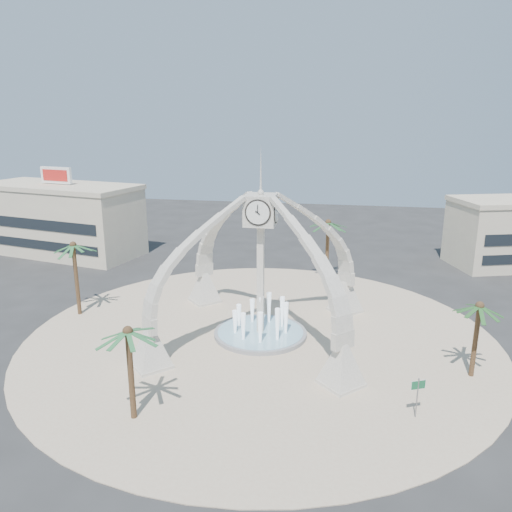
% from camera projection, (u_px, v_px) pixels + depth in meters
% --- Properties ---
extents(ground, '(140.00, 140.00, 0.00)m').
position_uv_depth(ground, '(260.00, 336.00, 43.19)').
color(ground, '#282828').
rests_on(ground, ground).
extents(plaza, '(40.00, 40.00, 0.06)m').
position_uv_depth(plaza, '(260.00, 335.00, 43.18)').
color(plaza, '#C7B294').
rests_on(plaza, ground).
extents(clock_tower, '(17.94, 17.94, 16.30)m').
position_uv_depth(clock_tower, '(261.00, 264.00, 41.46)').
color(clock_tower, silver).
rests_on(clock_tower, ground).
extents(fountain, '(8.00, 8.00, 3.62)m').
position_uv_depth(fountain, '(260.00, 333.00, 43.11)').
color(fountain, '#959597').
rests_on(fountain, ground).
extents(building_nw, '(23.75, 13.73, 11.90)m').
position_uv_depth(building_nw, '(61.00, 219.00, 68.55)').
color(building_nw, beige).
rests_on(building_nw, ground).
extents(palm_east, '(4.48, 4.48, 6.22)m').
position_uv_depth(palm_east, '(480.00, 307.00, 34.99)').
color(palm_east, brown).
rests_on(palm_east, ground).
extents(palm_west, '(4.60, 4.60, 7.63)m').
position_uv_depth(palm_west, '(73.00, 246.00, 46.11)').
color(palm_west, brown).
rests_on(palm_west, ground).
extents(palm_north, '(5.23, 5.23, 7.63)m').
position_uv_depth(palm_north, '(328.00, 223.00, 56.39)').
color(palm_north, brown).
rests_on(palm_north, ground).
extents(palm_south, '(5.18, 5.18, 6.66)m').
position_uv_depth(palm_south, '(128.00, 333.00, 29.79)').
color(palm_south, brown).
rests_on(palm_south, ground).
extents(street_sign, '(0.93, 0.44, 2.76)m').
position_uv_depth(street_sign, '(418.00, 390.00, 30.83)').
color(street_sign, slate).
rests_on(street_sign, ground).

